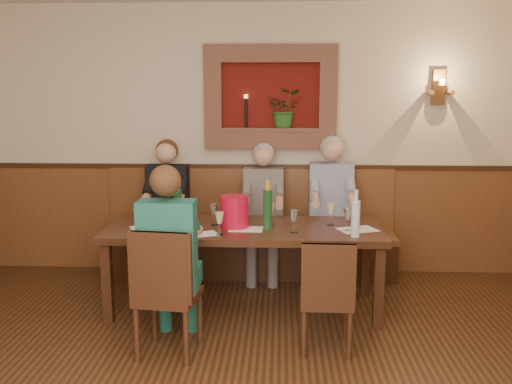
% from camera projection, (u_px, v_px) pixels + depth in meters
% --- Properties ---
extents(room_shell, '(6.04, 6.04, 2.82)m').
position_uv_depth(room_shell, '(220.00, 99.00, 2.96)').
color(room_shell, beige).
rests_on(room_shell, ground).
extents(wainscoting, '(6.02, 6.02, 1.15)m').
position_uv_depth(wainscoting, '(223.00, 334.00, 3.19)').
color(wainscoting, brown).
rests_on(wainscoting, ground).
extents(wall_niche, '(1.36, 0.30, 1.06)m').
position_uv_depth(wall_niche, '(274.00, 102.00, 5.86)').
color(wall_niche, '#5F120D').
rests_on(wall_niche, ground).
extents(wall_sconce, '(0.25, 0.20, 0.35)m').
position_uv_depth(wall_sconce, '(439.00, 88.00, 5.74)').
color(wall_sconce, brown).
rests_on(wall_sconce, ground).
extents(dining_table, '(2.40, 0.90, 0.75)m').
position_uv_depth(dining_table, '(244.00, 235.00, 4.99)').
color(dining_table, '#391F11').
rests_on(dining_table, ground).
extents(bench, '(3.00, 0.45, 1.11)m').
position_uv_depth(bench, '(250.00, 244.00, 5.98)').
color(bench, '#381E0F').
rests_on(bench, ground).
extents(chair_near_left, '(0.48, 0.48, 0.97)m').
position_uv_depth(chair_near_left, '(168.00, 317.00, 4.20)').
color(chair_near_left, '#391F11').
rests_on(chair_near_left, ground).
extents(chair_near_right, '(0.39, 0.39, 0.87)m').
position_uv_depth(chair_near_right, '(326.00, 318.00, 4.25)').
color(chair_near_right, '#391F11').
rests_on(chair_near_right, ground).
extents(person_bench_left, '(0.42, 0.52, 1.43)m').
position_uv_depth(person_bench_left, '(167.00, 221.00, 5.87)').
color(person_bench_left, black).
rests_on(person_bench_left, ground).
extents(person_bench_mid, '(0.41, 0.50, 1.40)m').
position_uv_depth(person_bench_mid, '(263.00, 224.00, 5.83)').
color(person_bench_mid, '#4F4948').
rests_on(person_bench_mid, ground).
extents(person_bench_right, '(0.44, 0.54, 1.47)m').
position_uv_depth(person_bench_right, '(331.00, 221.00, 5.79)').
color(person_bench_right, navy).
rests_on(person_bench_right, ground).
extents(person_chair_front, '(0.41, 0.51, 1.41)m').
position_uv_depth(person_chair_front, '(171.00, 272.00, 4.27)').
color(person_chair_front, '#194B5A').
rests_on(person_chair_front, ground).
extents(spittoon_bucket, '(0.31, 0.31, 0.28)m').
position_uv_depth(spittoon_bucket, '(235.00, 212.00, 4.93)').
color(spittoon_bucket, red).
rests_on(spittoon_bucket, dining_table).
extents(wine_bottle_green_a, '(0.09, 0.09, 0.43)m').
position_uv_depth(wine_bottle_green_a, '(268.00, 208.00, 4.88)').
color(wine_bottle_green_a, '#19471E').
rests_on(wine_bottle_green_a, dining_table).
extents(wine_bottle_green_b, '(0.09, 0.09, 0.40)m').
position_uv_depth(wine_bottle_green_b, '(178.00, 206.00, 5.07)').
color(wine_bottle_green_b, '#19471E').
rests_on(wine_bottle_green_b, dining_table).
extents(water_bottle, '(0.10, 0.10, 0.39)m').
position_uv_depth(water_bottle, '(356.00, 218.00, 4.61)').
color(water_bottle, silver).
rests_on(water_bottle, dining_table).
extents(tasting_sheet_a, '(0.37, 0.33, 0.00)m').
position_uv_depth(tasting_sheet_a, '(149.00, 228.00, 4.93)').
color(tasting_sheet_a, white).
rests_on(tasting_sheet_a, dining_table).
extents(tasting_sheet_b, '(0.29, 0.21, 0.00)m').
position_uv_depth(tasting_sheet_b, '(246.00, 229.00, 4.89)').
color(tasting_sheet_b, white).
rests_on(tasting_sheet_b, dining_table).
extents(tasting_sheet_c, '(0.38, 0.33, 0.00)m').
position_uv_depth(tasting_sheet_c, '(358.00, 230.00, 4.87)').
color(tasting_sheet_c, white).
rests_on(tasting_sheet_c, dining_table).
extents(tasting_sheet_d, '(0.30, 0.26, 0.00)m').
position_uv_depth(tasting_sheet_d, '(203.00, 234.00, 4.72)').
color(tasting_sheet_d, white).
rests_on(tasting_sheet_d, dining_table).
extents(wine_glass_0, '(0.08, 0.08, 0.19)m').
position_uv_depth(wine_glass_0, '(172.00, 221.00, 4.78)').
color(wine_glass_0, '#D1C77D').
rests_on(wine_glass_0, dining_table).
extents(wine_glass_1, '(0.08, 0.08, 0.19)m').
position_uv_depth(wine_glass_1, '(331.00, 214.00, 5.04)').
color(wine_glass_1, '#D1C77D').
rests_on(wine_glass_1, dining_table).
extents(wine_glass_2, '(0.08, 0.08, 0.19)m').
position_uv_depth(wine_glass_2, '(165.00, 212.00, 5.12)').
color(wine_glass_2, white).
rests_on(wine_glass_2, dining_table).
extents(wine_glass_3, '(0.08, 0.08, 0.19)m').
position_uv_depth(wine_glass_3, '(347.00, 220.00, 4.82)').
color(wine_glass_3, white).
rests_on(wine_glass_3, dining_table).
extents(wine_glass_4, '(0.08, 0.08, 0.19)m').
position_uv_depth(wine_glass_4, '(271.00, 214.00, 5.05)').
color(wine_glass_4, '#D1C77D').
rests_on(wine_glass_4, dining_table).
extents(wine_glass_5, '(0.08, 0.08, 0.19)m').
position_uv_depth(wine_glass_5, '(214.00, 214.00, 5.03)').
color(wine_glass_5, white).
rests_on(wine_glass_5, dining_table).
extents(wine_glass_6, '(0.08, 0.08, 0.19)m').
position_uv_depth(wine_glass_6, '(220.00, 224.00, 4.68)').
color(wine_glass_6, '#D1C77D').
rests_on(wine_glass_6, dining_table).
extents(wine_glass_7, '(0.08, 0.08, 0.19)m').
position_uv_depth(wine_glass_7, '(138.00, 220.00, 4.80)').
color(wine_glass_7, '#D1C77D').
rests_on(wine_glass_7, dining_table).
extents(wine_glass_8, '(0.08, 0.08, 0.19)m').
position_uv_depth(wine_glass_8, '(294.00, 221.00, 4.77)').
color(wine_glass_8, white).
rests_on(wine_glass_8, dining_table).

